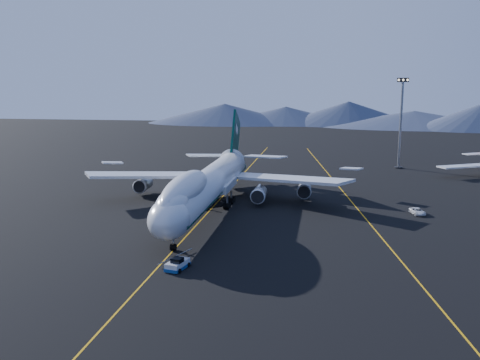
# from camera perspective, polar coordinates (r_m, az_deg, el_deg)

# --- Properties ---
(ground) EXTENTS (500.00, 500.00, 0.00)m
(ground) POSITION_cam_1_polar(r_m,az_deg,el_deg) (110.95, -3.30, -3.33)
(ground) COLOR black
(ground) RESTS_ON ground
(taxiway_line_main) EXTENTS (0.25, 220.00, 0.01)m
(taxiway_line_main) POSITION_cam_1_polar(r_m,az_deg,el_deg) (110.95, -3.30, -3.32)
(taxiway_line_main) COLOR #E4A00D
(taxiway_line_main) RESTS_ON ground
(taxiway_line_side) EXTENTS (28.08, 198.09, 0.01)m
(taxiway_line_side) POSITION_cam_1_polar(r_m,az_deg,el_deg) (118.35, 12.13, -2.67)
(taxiway_line_side) COLOR #E4A00D
(taxiway_line_side) RESTS_ON ground
(boeing_747) EXTENTS (59.62, 72.43, 19.37)m
(boeing_747) POSITION_cam_1_polar(r_m,az_deg,el_deg) (109.74, -3.32, -0.37)
(boeing_747) COLOR silver
(boeing_747) RESTS_ON ground
(pushback_tug) EXTENTS (3.16, 4.60, 1.84)m
(pushback_tug) POSITION_cam_1_polar(r_m,az_deg,el_deg) (77.81, -6.68, -9.00)
(pushback_tug) COLOR silver
(pushback_tug) RESTS_ON ground
(service_van) EXTENTS (3.18, 4.99, 1.28)m
(service_van) POSITION_cam_1_polar(r_m,az_deg,el_deg) (113.67, 18.40, -3.19)
(service_van) COLOR silver
(service_van) RESTS_ON ground
(floodlight_mast) EXTENTS (3.40, 2.55, 27.52)m
(floodlight_mast) POSITION_cam_1_polar(r_m,az_deg,el_deg) (170.98, 16.76, 5.84)
(floodlight_mast) COLOR black
(floodlight_mast) RESTS_ON ground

